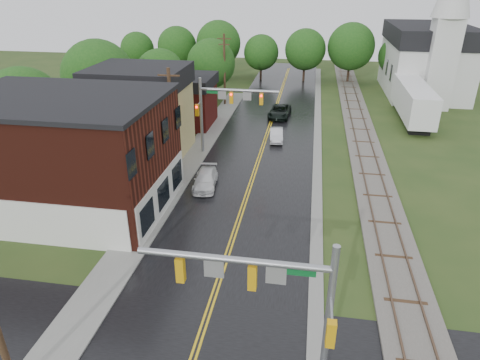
% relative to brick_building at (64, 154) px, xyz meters
% --- Properties ---
extents(main_road, '(10.00, 90.00, 0.02)m').
position_rel_brick_building_xyz_m(main_road, '(12.48, 15.00, -4.15)').
color(main_road, black).
rests_on(main_road, ground).
extents(curb_right, '(0.80, 70.00, 0.12)m').
position_rel_brick_building_xyz_m(curb_right, '(17.88, 20.00, -4.15)').
color(curb_right, gray).
rests_on(curb_right, ground).
extents(sidewalk_left, '(2.40, 50.00, 0.12)m').
position_rel_brick_building_xyz_m(sidewalk_left, '(6.28, 10.00, -4.15)').
color(sidewalk_left, gray).
rests_on(sidewalk_left, ground).
extents(brick_building, '(14.30, 10.30, 8.30)m').
position_rel_brick_building_xyz_m(brick_building, '(0.00, 0.00, 0.00)').
color(brick_building, '#45170E').
rests_on(brick_building, ground).
extents(yellow_house, '(8.00, 7.00, 6.40)m').
position_rel_brick_building_xyz_m(yellow_house, '(1.48, 11.00, -0.95)').
color(yellow_house, tan).
rests_on(yellow_house, ground).
extents(darkred_building, '(7.00, 6.00, 4.40)m').
position_rel_brick_building_xyz_m(darkred_building, '(2.48, 20.00, -1.95)').
color(darkred_building, '#3F0F0C').
rests_on(darkred_building, ground).
extents(church, '(10.40, 18.40, 20.00)m').
position_rel_brick_building_xyz_m(church, '(32.48, 38.74, 1.68)').
color(church, silver).
rests_on(church, ground).
extents(railroad, '(3.20, 80.00, 0.30)m').
position_rel_brick_building_xyz_m(railroad, '(22.48, 20.00, -4.05)').
color(railroad, '#59544C').
rests_on(railroad, ground).
extents(traffic_signal_near, '(7.34, 0.30, 7.20)m').
position_rel_brick_building_xyz_m(traffic_signal_near, '(15.96, -13.00, 0.82)').
color(traffic_signal_near, gray).
rests_on(traffic_signal_near, ground).
extents(traffic_signal_far, '(7.34, 0.43, 7.20)m').
position_rel_brick_building_xyz_m(traffic_signal_far, '(9.01, 12.00, 0.82)').
color(traffic_signal_far, gray).
rests_on(traffic_signal_far, ground).
extents(utility_pole_b, '(1.80, 0.28, 9.00)m').
position_rel_brick_building_xyz_m(utility_pole_b, '(5.68, 7.00, 0.57)').
color(utility_pole_b, '#382616').
rests_on(utility_pole_b, ground).
extents(utility_pole_c, '(1.80, 0.28, 9.00)m').
position_rel_brick_building_xyz_m(utility_pole_c, '(5.68, 29.00, 0.57)').
color(utility_pole_c, '#382616').
rests_on(utility_pole_c, ground).
extents(tree_left_a, '(6.80, 6.80, 8.67)m').
position_rel_brick_building_xyz_m(tree_left_a, '(-7.36, 6.90, 0.96)').
color(tree_left_a, black).
rests_on(tree_left_a, ground).
extents(tree_left_b, '(7.60, 7.60, 9.69)m').
position_rel_brick_building_xyz_m(tree_left_b, '(-5.36, 16.90, 1.57)').
color(tree_left_b, black).
rests_on(tree_left_b, ground).
extents(tree_left_c, '(6.00, 6.00, 7.65)m').
position_rel_brick_building_xyz_m(tree_left_c, '(-1.36, 24.90, 0.36)').
color(tree_left_c, black).
rests_on(tree_left_c, ground).
extents(tree_left_e, '(6.40, 6.40, 8.16)m').
position_rel_brick_building_xyz_m(tree_left_e, '(3.64, 30.90, 0.66)').
color(tree_left_e, black).
rests_on(tree_left_e, ground).
extents(suv_dark, '(2.66, 5.26, 1.42)m').
position_rel_brick_building_xyz_m(suv_dark, '(13.29, 24.57, -3.44)').
color(suv_dark, black).
rests_on(suv_dark, ground).
extents(sedan_silver, '(1.67, 3.82, 1.22)m').
position_rel_brick_building_xyz_m(sedan_silver, '(13.62, 16.42, -3.54)').
color(sedan_silver, silver).
rests_on(sedan_silver, ground).
extents(pickup_white, '(2.18, 4.43, 1.24)m').
position_rel_brick_building_xyz_m(pickup_white, '(8.94, 4.73, -3.53)').
color(pickup_white, silver).
rests_on(pickup_white, ground).
extents(semi_trailer, '(3.03, 13.47, 4.16)m').
position_rel_brick_building_xyz_m(semi_trailer, '(28.67, 26.08, -1.70)').
color(semi_trailer, black).
rests_on(semi_trailer, ground).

